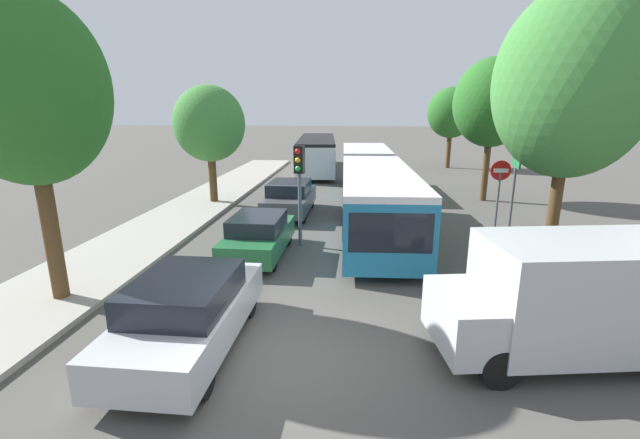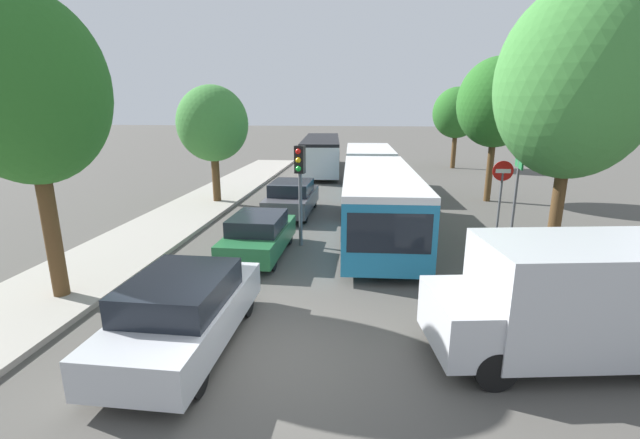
% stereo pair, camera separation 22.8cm
% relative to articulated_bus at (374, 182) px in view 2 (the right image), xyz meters
% --- Properties ---
extents(ground_plane, '(200.00, 200.00, 0.00)m').
position_rel_articulated_bus_xyz_m(ground_plane, '(-1.91, -11.61, -1.41)').
color(ground_plane, '#4F4C47').
extents(kerb_strip_left, '(3.20, 34.32, 0.14)m').
position_rel_articulated_bus_xyz_m(kerb_strip_left, '(-8.20, 0.55, -1.34)').
color(kerb_strip_left, '#9E998E').
rests_on(kerb_strip_left, ground).
extents(articulated_bus, '(3.15, 16.52, 2.44)m').
position_rel_articulated_bus_xyz_m(articulated_bus, '(0.00, 0.00, 0.00)').
color(articulated_bus, teal).
rests_on(articulated_bus, ground).
extents(city_bus_rear, '(3.41, 11.41, 2.42)m').
position_rel_articulated_bus_xyz_m(city_bus_rear, '(-3.71, 12.71, -0.01)').
color(city_bus_rear, silver).
rests_on(city_bus_rear, ground).
extents(queued_car_silver, '(1.91, 4.42, 1.53)m').
position_rel_articulated_bus_xyz_m(queued_car_silver, '(-3.74, -11.47, -0.63)').
color(queued_car_silver, '#B7BABF').
rests_on(queued_car_silver, ground).
extents(queued_car_green, '(1.69, 3.92, 1.36)m').
position_rel_articulated_bus_xyz_m(queued_car_green, '(-3.64, -6.03, -0.72)').
color(queued_car_green, '#236638').
rests_on(queued_car_green, ground).
extents(queued_car_graphite, '(1.85, 4.29, 1.48)m').
position_rel_articulated_bus_xyz_m(queued_car_graphite, '(-3.55, -0.55, -0.66)').
color(queued_car_graphite, '#47474C').
rests_on(queued_car_graphite, ground).
extents(white_van, '(5.24, 2.69, 2.31)m').
position_rel_articulated_bus_xyz_m(white_van, '(3.67, -11.03, -0.17)').
color(white_van, '#B7BABF').
rests_on(white_van, ground).
extents(traffic_light, '(0.36, 0.39, 3.40)m').
position_rel_articulated_bus_xyz_m(traffic_light, '(-2.49, -4.87, 1.09)').
color(traffic_light, '#56595E').
rests_on(traffic_light, ground).
extents(no_entry_sign, '(0.70, 0.08, 2.82)m').
position_rel_articulated_bus_xyz_m(no_entry_sign, '(4.40, -3.34, 0.47)').
color(no_entry_sign, '#56595E').
rests_on(no_entry_sign, ground).
extents(direction_sign_post, '(0.27, 1.39, 3.60)m').
position_rel_articulated_bus_xyz_m(direction_sign_post, '(5.18, -2.54, 1.16)').
color(direction_sign_post, '#56595E').
rests_on(direction_sign_post, ground).
extents(tree_left_near, '(3.39, 3.39, 7.10)m').
position_rel_articulated_bus_xyz_m(tree_left_near, '(-7.69, -9.75, 3.56)').
color(tree_left_near, '#51381E').
rests_on(tree_left_near, ground).
extents(tree_left_mid, '(3.33, 3.33, 5.63)m').
position_rel_articulated_bus_xyz_m(tree_left_mid, '(-7.63, 1.19, 2.34)').
color(tree_left_mid, '#51381E').
rests_on(tree_left_mid, ground).
extents(tree_right_near, '(4.54, 4.54, 8.13)m').
position_rel_articulated_bus_xyz_m(tree_right_near, '(5.74, -4.76, 3.88)').
color(tree_right_near, '#51381E').
rests_on(tree_right_near, ground).
extents(tree_right_mid, '(3.70, 3.70, 6.93)m').
position_rel_articulated_bus_xyz_m(tree_right_mid, '(5.69, 3.34, 3.28)').
color(tree_right_mid, '#51381E').
rests_on(tree_right_mid, ground).
extents(tree_right_far, '(3.56, 3.56, 6.07)m').
position_rel_articulated_bus_xyz_m(tree_right_far, '(6.25, 15.38, 2.76)').
color(tree_right_far, '#51381E').
rests_on(tree_right_far, ground).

